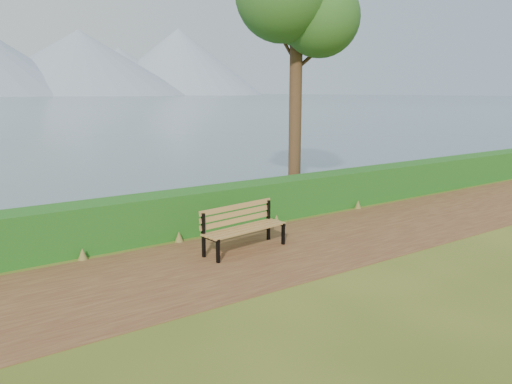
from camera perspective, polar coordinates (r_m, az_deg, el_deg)
ground at (r=10.10m, az=2.11°, el=-7.50°), size 140.00×140.00×0.00m
path at (r=10.32m, az=1.11°, el=-7.03°), size 40.00×3.40×0.01m
hedge at (r=12.06m, az=-5.30°, el=-1.92°), size 32.00×0.85×1.00m
bench at (r=10.42m, az=-1.62°, el=-3.72°), size 1.96×0.79×0.96m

